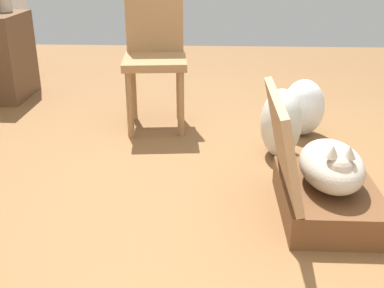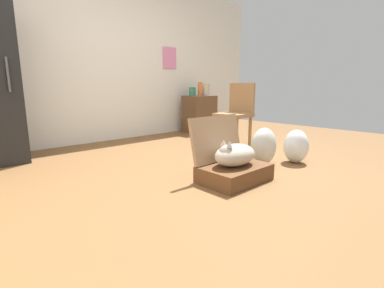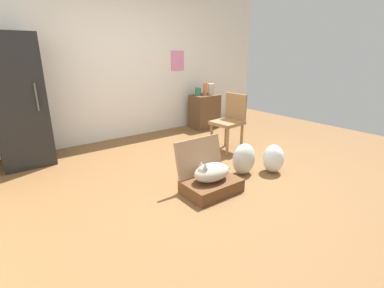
% 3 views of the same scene
% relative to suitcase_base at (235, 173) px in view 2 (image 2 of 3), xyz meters
% --- Properties ---
extents(ground_plane, '(7.68, 7.68, 0.00)m').
position_rel_suitcase_base_xyz_m(ground_plane, '(0.16, 0.41, -0.07)').
color(ground_plane, brown).
rests_on(ground_plane, ground).
extents(wall_back, '(6.40, 0.15, 2.60)m').
position_rel_suitcase_base_xyz_m(wall_back, '(0.17, 2.67, 1.23)').
color(wall_back, silver).
rests_on(wall_back, ground).
extents(suitcase_base, '(0.62, 0.43, 0.15)m').
position_rel_suitcase_base_xyz_m(suitcase_base, '(0.00, 0.00, 0.00)').
color(suitcase_base, brown).
rests_on(suitcase_base, ground).
extents(suitcase_lid, '(0.62, 0.13, 0.43)m').
position_rel_suitcase_base_xyz_m(suitcase_lid, '(0.00, 0.23, 0.29)').
color(suitcase_lid, '#9B7756').
rests_on(suitcase_lid, suitcase_base).
extents(cat, '(0.52, 0.28, 0.25)m').
position_rel_suitcase_base_xyz_m(cat, '(-0.01, 0.00, 0.17)').
color(cat, '#B2A899').
rests_on(cat, suitcase_base).
extents(plastic_bag_white, '(0.33, 0.24, 0.41)m').
position_rel_suitcase_base_xyz_m(plastic_bag_white, '(0.66, 0.14, 0.13)').
color(plastic_bag_white, silver).
rests_on(plastic_bag_white, ground).
extents(plastic_bag_clear, '(0.27, 0.27, 0.37)m').
position_rel_suitcase_base_xyz_m(plastic_bag_clear, '(1.01, -0.05, 0.11)').
color(plastic_bag_clear, silver).
rests_on(plastic_bag_clear, ground).
extents(side_table, '(0.54, 0.41, 0.67)m').
position_rel_suitcase_base_xyz_m(side_table, '(1.75, 2.26, 0.26)').
color(side_table, brown).
rests_on(side_table, ground).
extents(vase_tall, '(0.12, 0.12, 0.15)m').
position_rel_suitcase_base_xyz_m(vase_tall, '(1.61, 2.31, 0.68)').
color(vase_tall, '#2D7051').
rests_on(vase_tall, side_table).
extents(vase_short, '(0.14, 0.14, 0.22)m').
position_rel_suitcase_base_xyz_m(vase_short, '(1.88, 2.22, 0.71)').
color(vase_short, '#B7AD99').
rests_on(vase_short, side_table).
extents(vase_round, '(0.08, 0.08, 0.24)m').
position_rel_suitcase_base_xyz_m(vase_round, '(1.75, 2.24, 0.72)').
color(vase_round, '#CC6B38').
rests_on(vase_round, side_table).
extents(chair, '(0.47, 0.45, 0.89)m').
position_rel_suitcase_base_xyz_m(chair, '(1.17, 0.93, 0.42)').
color(chair, olive).
rests_on(chair, ground).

